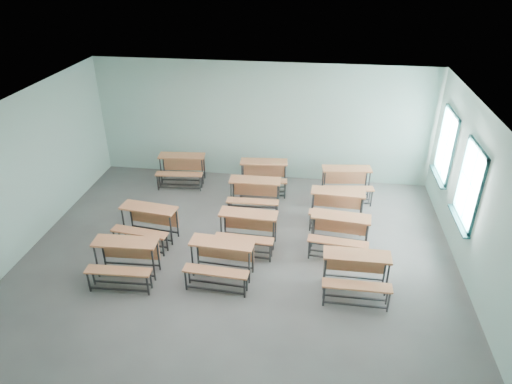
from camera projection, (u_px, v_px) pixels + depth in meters
room at (240, 193)px, 8.73m from camera, size 9.04×8.04×3.24m
desk_unit_r0c0 at (125, 255)px, 8.78m from camera, size 1.27×0.88×0.77m
desk_unit_r0c1 at (221, 256)px, 8.76m from camera, size 1.29×0.90×0.77m
desk_unit_r0c2 at (356, 269)px, 8.41m from camera, size 1.24×0.83×0.77m
desk_unit_r1c0 at (147, 220)px, 9.91m from camera, size 1.33×0.98×0.77m
desk_unit_r1c1 at (247, 226)px, 9.70m from camera, size 1.27×0.88×0.77m
desk_unit_r1c2 at (340, 229)px, 9.60m from camera, size 1.32×0.95×0.77m
desk_unit_r2c1 at (255, 191)px, 11.06m from camera, size 1.26×0.86×0.77m
desk_unit_r2c2 at (337, 203)px, 10.55m from camera, size 1.28×0.90×0.77m
desk_unit_r3c0 at (182, 165)px, 12.34m from camera, size 1.31×0.94×0.77m
desk_unit_r3c1 at (264, 172)px, 12.00m from camera, size 1.30×0.93×0.77m
desk_unit_r3c2 at (347, 179)px, 11.63m from camera, size 1.33×0.97×0.77m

